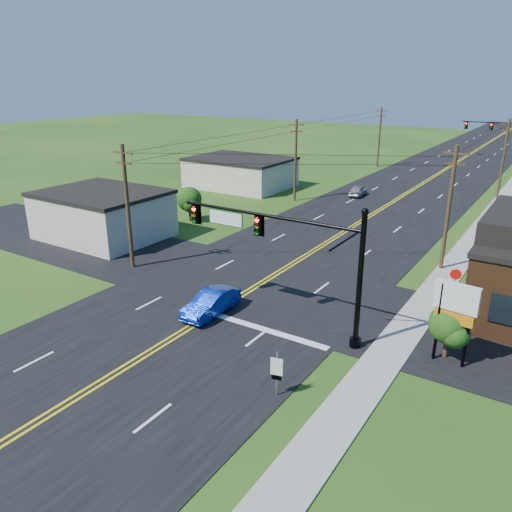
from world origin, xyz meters
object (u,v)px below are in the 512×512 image
Objects in this scene: signal_mast_main at (283,246)px; signal_mast_far at (496,132)px; stop_sign at (455,277)px; blue_car at (211,303)px; route_sign at (277,371)px.

signal_mast_far is (0.10, 72.00, -0.20)m from signal_mast_main.
blue_car is at bearing -151.55° from stop_sign.
signal_mast_main reaches higher than blue_car.
route_sign is (3.06, -77.89, -3.25)m from signal_mast_far.
signal_mast_main is at bearing 12.87° from blue_car.
route_sign reaches higher than stop_sign.
signal_mast_far reaches higher than blue_car.
signal_mast_main is 5.51× the size of stop_sign.
route_sign reaches higher than blue_car.
signal_mast_main is 5.92m from blue_car.
stop_sign is at bearing 50.56° from signal_mast_main.
signal_mast_main reaches higher than stop_sign.
stop_sign is at bearing 60.77° from route_sign.
signal_mast_main and signal_mast_far have the same top height.
signal_mast_far is 5.35× the size of stop_sign.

